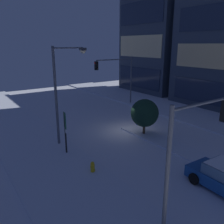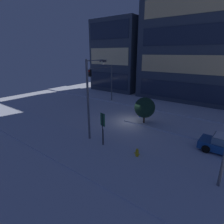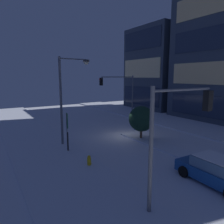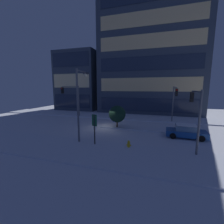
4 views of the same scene
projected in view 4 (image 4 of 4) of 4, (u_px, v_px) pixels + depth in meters
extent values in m
plane|color=silver|center=(108.00, 127.00, 21.70)|extent=(52.00, 52.00, 0.00)
cube|color=silver|center=(79.00, 149.00, 13.84)|extent=(52.00, 5.20, 0.14)
cube|color=silver|center=(121.00, 117.00, 29.54)|extent=(52.00, 5.20, 0.14)
cube|color=silver|center=(132.00, 128.00, 21.07)|extent=(9.00, 1.80, 0.14)
cube|color=#384251|center=(151.00, 39.00, 35.15)|extent=(22.40, 12.68, 33.60)
cube|color=#232D42|center=(147.00, 105.00, 31.49)|extent=(20.16, 0.10, 2.80)
cube|color=#F2D18C|center=(147.00, 85.00, 30.81)|extent=(20.16, 0.10, 2.80)
cube|color=#232D42|center=(148.00, 63.00, 30.14)|extent=(20.16, 0.10, 2.80)
cube|color=#F2D18C|center=(149.00, 41.00, 29.47)|extent=(20.16, 0.10, 2.80)
cube|color=#F2D18C|center=(150.00, 18.00, 28.79)|extent=(20.16, 0.10, 2.80)
cube|color=#384251|center=(80.00, 81.00, 40.10)|extent=(10.58, 8.54, 14.63)
cube|color=#232D42|center=(72.00, 101.00, 36.81)|extent=(9.52, 0.10, 3.25)
cube|color=#F9E09E|center=(71.00, 81.00, 36.03)|extent=(9.52, 0.10, 3.25)
cube|color=#232D42|center=(70.00, 59.00, 35.25)|extent=(9.52, 0.10, 3.25)
cube|color=#19478C|center=(186.00, 133.00, 17.28)|extent=(4.38, 2.07, 0.66)
cube|color=slate|center=(186.00, 128.00, 17.18)|extent=(2.39, 1.81, 0.60)
cube|color=white|center=(187.00, 125.00, 17.13)|extent=(2.21, 1.69, 0.04)
sphere|color=#F9E5B2|center=(206.00, 134.00, 17.19)|extent=(0.16, 0.16, 0.16)
sphere|color=#F9E5B2|center=(209.00, 137.00, 15.98)|extent=(0.16, 0.16, 0.16)
cylinder|color=black|center=(198.00, 134.00, 17.75)|extent=(0.67, 0.24, 0.66)
cylinder|color=black|center=(202.00, 139.00, 15.96)|extent=(0.67, 0.24, 0.66)
cylinder|color=black|center=(172.00, 131.00, 18.67)|extent=(0.67, 0.24, 0.66)
cylinder|color=black|center=(173.00, 136.00, 16.88)|extent=(0.67, 0.24, 0.66)
cylinder|color=#565960|center=(173.00, 105.00, 24.75)|extent=(0.18, 0.18, 5.85)
cylinder|color=#565960|center=(175.00, 88.00, 22.34)|extent=(0.12, 4.19, 0.12)
cube|color=black|center=(177.00, 92.00, 20.46)|extent=(0.32, 0.36, 1.00)
sphere|color=red|center=(177.00, 90.00, 20.23)|extent=(0.20, 0.20, 0.20)
sphere|color=black|center=(177.00, 92.00, 20.28)|extent=(0.20, 0.20, 0.20)
sphere|color=black|center=(177.00, 95.00, 20.33)|extent=(0.20, 0.20, 0.20)
cylinder|color=#565960|center=(199.00, 124.00, 12.21)|extent=(0.18, 0.18, 5.53)
cylinder|color=#565960|center=(197.00, 92.00, 13.52)|extent=(0.12, 3.63, 0.12)
cube|color=black|center=(192.00, 97.00, 15.32)|extent=(0.32, 0.36, 1.00)
sphere|color=red|center=(192.00, 94.00, 15.45)|extent=(0.20, 0.20, 0.20)
sphere|color=black|center=(191.00, 97.00, 15.50)|extent=(0.20, 0.20, 0.20)
sphere|color=black|center=(191.00, 100.00, 15.56)|extent=(0.20, 0.20, 0.20)
cylinder|color=#565960|center=(79.00, 101.00, 29.74)|extent=(0.18, 0.18, 6.03)
cylinder|color=#565960|center=(71.00, 87.00, 26.83)|extent=(0.12, 5.21, 0.12)
cube|color=black|center=(62.00, 90.00, 24.47)|extent=(0.32, 0.36, 1.00)
sphere|color=red|center=(62.00, 88.00, 24.24)|extent=(0.20, 0.20, 0.20)
sphere|color=black|center=(62.00, 90.00, 24.29)|extent=(0.20, 0.20, 0.20)
sphere|color=black|center=(62.00, 92.00, 24.34)|extent=(0.20, 0.20, 0.20)
cylinder|color=#565960|center=(78.00, 107.00, 15.12)|extent=(0.20, 0.20, 7.51)
cylinder|color=#565960|center=(82.00, 71.00, 15.77)|extent=(0.37, 2.53, 0.10)
cube|color=#333338|center=(86.00, 73.00, 17.01)|extent=(0.56, 0.36, 0.20)
sphere|color=#F9E5B2|center=(86.00, 75.00, 17.03)|extent=(0.44, 0.44, 0.44)
cylinder|color=gold|center=(129.00, 145.00, 14.18)|extent=(0.26, 0.26, 0.62)
sphere|color=gold|center=(129.00, 142.00, 14.12)|extent=(0.22, 0.22, 0.22)
cylinder|color=gold|center=(127.00, 145.00, 14.23)|extent=(0.12, 0.10, 0.10)
cylinder|color=gold|center=(130.00, 145.00, 14.12)|extent=(0.12, 0.10, 0.10)
cylinder|color=black|center=(95.00, 130.00, 14.75)|extent=(0.12, 0.12, 3.11)
cube|color=#144C2D|center=(94.00, 120.00, 14.59)|extent=(0.55, 0.18, 1.13)
cube|color=white|center=(95.00, 128.00, 14.71)|extent=(0.44, 0.14, 0.24)
cylinder|color=#473323|center=(117.00, 124.00, 21.50)|extent=(0.22, 0.22, 0.98)
sphere|color=black|center=(117.00, 114.00, 21.26)|extent=(2.38, 2.38, 2.38)
sphere|color=blue|center=(114.00, 120.00, 22.03)|extent=(0.10, 0.10, 0.10)
sphere|color=blue|center=(114.00, 122.00, 20.89)|extent=(0.10, 0.10, 0.10)
sphere|color=blue|center=(115.00, 122.00, 20.80)|extent=(0.10, 0.10, 0.10)
sphere|color=blue|center=(110.00, 110.00, 21.00)|extent=(0.10, 0.10, 0.10)
sphere|color=blue|center=(113.00, 122.00, 21.14)|extent=(0.10, 0.10, 0.10)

